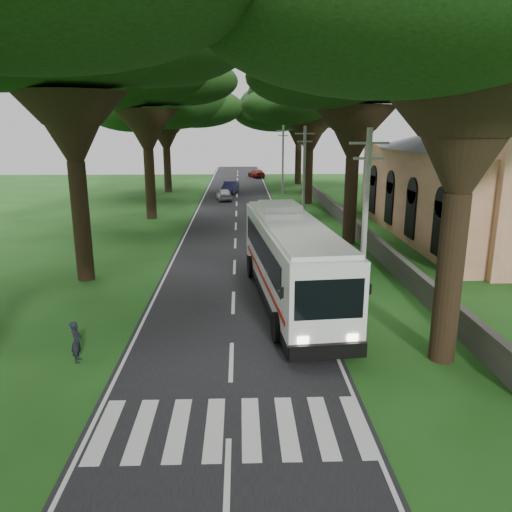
{
  "coord_description": "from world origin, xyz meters",
  "views": [
    {
      "loc": [
        0.35,
        -14.08,
        8.14
      ],
      "look_at": [
        1.08,
        8.28,
        2.2
      ],
      "focal_mm": 35.0,
      "sensor_mm": 36.0,
      "label": 1
    }
  ],
  "objects_px": {
    "pole_mid": "(304,175)",
    "church": "(483,170)",
    "pole_far": "(283,158)",
    "pedestrian": "(76,342)",
    "distant_car_a": "(224,194)",
    "coach_bus": "(291,259)",
    "distant_car_b": "(230,187)",
    "distant_car_c": "(257,173)",
    "pole_near": "(365,223)"
  },
  "relations": [
    {
      "from": "distant_car_a",
      "to": "church",
      "type": "bearing_deg",
      "value": 126.17
    },
    {
      "from": "pole_far",
      "to": "distant_car_a",
      "type": "xyz_separation_m",
      "value": [
        -6.89,
        -5.4,
        -3.52
      ]
    },
    {
      "from": "church",
      "to": "distant_car_b",
      "type": "height_order",
      "value": "church"
    },
    {
      "from": "church",
      "to": "distant_car_a",
      "type": "bearing_deg",
      "value": 135.3
    },
    {
      "from": "pole_near",
      "to": "distant_car_c",
      "type": "height_order",
      "value": "pole_near"
    },
    {
      "from": "pole_near",
      "to": "pole_far",
      "type": "distance_m",
      "value": 40.0
    },
    {
      "from": "church",
      "to": "pole_mid",
      "type": "height_order",
      "value": "church"
    },
    {
      "from": "church",
      "to": "pole_far",
      "type": "distance_m",
      "value": 27.41
    },
    {
      "from": "church",
      "to": "distant_car_b",
      "type": "relative_size",
      "value": 5.61
    },
    {
      "from": "distant_car_a",
      "to": "pole_far",
      "type": "bearing_deg",
      "value": -151.03
    },
    {
      "from": "coach_bus",
      "to": "pole_far",
      "type": "bearing_deg",
      "value": 80.34
    },
    {
      "from": "pedestrian",
      "to": "coach_bus",
      "type": "bearing_deg",
      "value": -57.56
    },
    {
      "from": "distant_car_c",
      "to": "pedestrian",
      "type": "xyz_separation_m",
      "value": [
        -8.42,
        -62.21,
        0.1
      ]
    },
    {
      "from": "pole_near",
      "to": "pole_far",
      "type": "bearing_deg",
      "value": 90.0
    },
    {
      "from": "church",
      "to": "distant_car_a",
      "type": "height_order",
      "value": "church"
    },
    {
      "from": "pole_far",
      "to": "pole_mid",
      "type": "bearing_deg",
      "value": -90.0
    },
    {
      "from": "coach_bus",
      "to": "pole_near",
      "type": "bearing_deg",
      "value": -42.65
    },
    {
      "from": "coach_bus",
      "to": "distant_car_a",
      "type": "bearing_deg",
      "value": 91.74
    },
    {
      "from": "pole_far",
      "to": "pedestrian",
      "type": "height_order",
      "value": "pole_far"
    },
    {
      "from": "church",
      "to": "distant_car_a",
      "type": "distance_m",
      "value": 27.42
    },
    {
      "from": "church",
      "to": "distant_car_c",
      "type": "xyz_separation_m",
      "value": [
        -14.86,
        42.9,
        -4.26
      ]
    },
    {
      "from": "pole_near",
      "to": "distant_car_b",
      "type": "height_order",
      "value": "pole_near"
    },
    {
      "from": "pole_far",
      "to": "distant_car_c",
      "type": "bearing_deg",
      "value": 97.72
    },
    {
      "from": "pole_mid",
      "to": "church",
      "type": "bearing_deg",
      "value": -19.81
    },
    {
      "from": "church",
      "to": "distant_car_a",
      "type": "xyz_separation_m",
      "value": [
        -19.25,
        19.05,
        -4.24
      ]
    },
    {
      "from": "distant_car_b",
      "to": "pedestrian",
      "type": "xyz_separation_m",
      "value": [
        -4.62,
        -44.09,
        0.02
      ]
    },
    {
      "from": "pole_mid",
      "to": "distant_car_b",
      "type": "xyz_separation_m",
      "value": [
        -6.3,
        20.32,
        -3.45
      ]
    },
    {
      "from": "pole_far",
      "to": "distant_car_a",
      "type": "height_order",
      "value": "pole_far"
    },
    {
      "from": "coach_bus",
      "to": "distant_car_c",
      "type": "xyz_separation_m",
      "value": [
        0.31,
        56.31,
        -1.43
      ]
    },
    {
      "from": "pole_near",
      "to": "distant_car_a",
      "type": "relative_size",
      "value": 2.15
    },
    {
      "from": "coach_bus",
      "to": "pedestrian",
      "type": "height_order",
      "value": "coach_bus"
    },
    {
      "from": "pedestrian",
      "to": "distant_car_a",
      "type": "bearing_deg",
      "value": -9.56
    },
    {
      "from": "church",
      "to": "distant_car_b",
      "type": "bearing_deg",
      "value": 126.99
    },
    {
      "from": "pole_mid",
      "to": "distant_car_b",
      "type": "height_order",
      "value": "pole_mid"
    },
    {
      "from": "coach_bus",
      "to": "distant_car_b",
      "type": "bearing_deg",
      "value": 89.8
    },
    {
      "from": "coach_bus",
      "to": "distant_car_b",
      "type": "distance_m",
      "value": 38.37
    },
    {
      "from": "pole_mid",
      "to": "coach_bus",
      "type": "relative_size",
      "value": 0.6
    },
    {
      "from": "coach_bus",
      "to": "pole_mid",
      "type": "bearing_deg",
      "value": 75.65
    },
    {
      "from": "church",
      "to": "coach_bus",
      "type": "relative_size",
      "value": 1.8
    },
    {
      "from": "pedestrian",
      "to": "pole_mid",
      "type": "bearing_deg",
      "value": -28.24
    },
    {
      "from": "pole_far",
      "to": "pedestrian",
      "type": "distance_m",
      "value": 45.24
    },
    {
      "from": "pole_mid",
      "to": "pole_far",
      "type": "height_order",
      "value": "same"
    },
    {
      "from": "coach_bus",
      "to": "distant_car_a",
      "type": "relative_size",
      "value": 3.57
    },
    {
      "from": "distant_car_c",
      "to": "distant_car_b",
      "type": "bearing_deg",
      "value": 61.47
    },
    {
      "from": "pole_mid",
      "to": "pole_far",
      "type": "xyz_separation_m",
      "value": [
        0.0,
        20.0,
        0.0
      ]
    },
    {
      "from": "distant_car_b",
      "to": "church",
      "type": "bearing_deg",
      "value": -43.55
    },
    {
      "from": "pole_near",
      "to": "coach_bus",
      "type": "distance_m",
      "value": 4.1
    },
    {
      "from": "pole_mid",
      "to": "pedestrian",
      "type": "relative_size",
      "value": 5.34
    },
    {
      "from": "coach_bus",
      "to": "distant_car_b",
      "type": "relative_size",
      "value": 3.11
    },
    {
      "from": "church",
      "to": "coach_bus",
      "type": "xyz_separation_m",
      "value": [
        -15.17,
        -13.41,
        -2.83
      ]
    }
  ]
}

